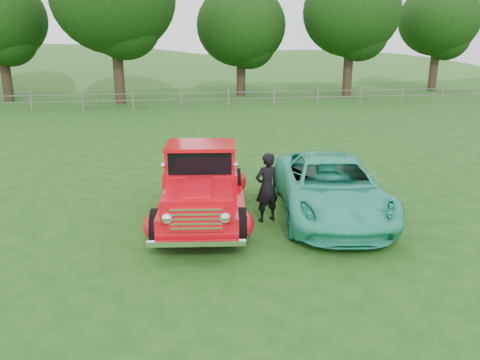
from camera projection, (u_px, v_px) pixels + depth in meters
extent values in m
plane|color=#1B4713|center=(235.00, 258.00, 8.85)|extent=(140.00, 140.00, 0.00)
ellipsoid|color=#3B6926|center=(35.00, 113.00, 62.33)|extent=(84.00, 60.00, 18.00)
ellipsoid|color=#3B6926|center=(301.00, 97.00, 71.81)|extent=(72.00, 52.00, 14.00)
cube|color=#665C56|center=(181.00, 99.00, 29.54)|extent=(48.00, 0.04, 0.04)
cube|color=#665C56|center=(181.00, 93.00, 29.42)|extent=(48.00, 0.04, 0.04)
cylinder|color=black|center=(6.00, 73.00, 32.93)|extent=(0.70, 0.70, 3.96)
cylinder|color=black|center=(118.00, 67.00, 31.22)|extent=(0.70, 0.70, 4.84)
cylinder|color=black|center=(241.00, 71.00, 36.59)|extent=(0.70, 0.70, 3.74)
ellipsoid|color=black|center=(241.00, 26.00, 35.64)|extent=(6.80, 6.80, 6.12)
cylinder|color=black|center=(348.00, 67.00, 35.86)|extent=(0.70, 0.70, 4.40)
ellipsoid|color=black|center=(351.00, 12.00, 34.75)|extent=(7.20, 7.20, 6.48)
cylinder|color=black|center=(434.00, 66.00, 40.15)|extent=(0.70, 0.70, 4.18)
ellipsoid|color=black|center=(439.00, 20.00, 39.09)|extent=(6.60, 6.60, 5.94)
cylinder|color=black|center=(157.00, 227.00, 9.34)|extent=(0.34, 0.78, 0.76)
cylinder|color=black|center=(240.00, 226.00, 9.39)|extent=(0.34, 0.78, 0.76)
cylinder|color=black|center=(173.00, 183.00, 12.31)|extent=(0.34, 0.78, 0.76)
cylinder|color=black|center=(236.00, 182.00, 12.37)|extent=(0.34, 0.78, 0.76)
cube|color=red|center=(202.00, 193.00, 10.80)|extent=(2.13, 4.77, 0.44)
ellipsoid|color=red|center=(154.00, 225.00, 9.32)|extent=(0.51, 0.80, 0.54)
ellipsoid|color=red|center=(244.00, 224.00, 9.39)|extent=(0.51, 0.80, 0.54)
ellipsoid|color=red|center=(170.00, 182.00, 12.30)|extent=(0.51, 0.80, 0.54)
ellipsoid|color=red|center=(239.00, 181.00, 12.36)|extent=(0.51, 0.80, 0.54)
cube|color=red|center=(198.00, 199.00, 9.20)|extent=(1.52, 1.76, 0.42)
cube|color=red|center=(201.00, 178.00, 10.59)|extent=(1.76, 1.54, 0.44)
cube|color=black|center=(201.00, 157.00, 10.46)|extent=(1.58, 1.30, 0.50)
cube|color=red|center=(201.00, 145.00, 10.38)|extent=(1.66, 1.40, 0.08)
cube|color=red|center=(204.00, 164.00, 11.99)|extent=(1.42, 2.08, 0.45)
cube|color=white|center=(196.00, 219.00, 8.46)|extent=(1.07, 0.24, 0.50)
cube|color=white|center=(197.00, 243.00, 8.48)|extent=(1.80, 0.33, 0.10)
cube|color=white|center=(206.00, 173.00, 13.16)|extent=(1.71, 0.32, 0.10)
imported|color=#2EBA96|center=(330.00, 187.00, 10.93)|extent=(3.01, 5.23, 1.37)
imported|color=black|center=(267.00, 187.00, 10.52)|extent=(0.67, 0.54, 1.60)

